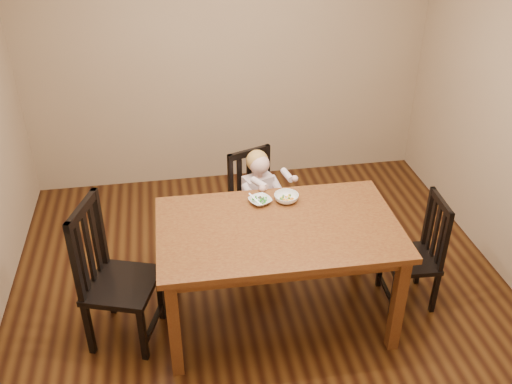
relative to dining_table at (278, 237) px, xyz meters
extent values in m
cube|color=#47280F|center=(-0.06, 0.23, -0.74)|extent=(4.00, 4.00, 0.01)
cube|color=#9F8464|center=(-0.06, 2.23, 0.61)|extent=(4.00, 0.01, 2.70)
cube|color=#9F8464|center=(-0.06, -1.77, 0.61)|extent=(4.00, 0.01, 2.70)
cube|color=#4D2012|center=(0.00, 0.00, 0.08)|extent=(1.68, 1.03, 0.04)
cube|color=#4D2012|center=(0.00, 0.00, 0.01)|extent=(1.55, 0.89, 0.09)
cube|color=#4D2012|center=(-0.76, -0.41, -0.34)|extent=(0.08, 0.08, 0.79)
cube|color=#4D2012|center=(0.75, -0.43, -0.34)|extent=(0.08, 0.08, 0.79)
cube|color=#4D2012|center=(-0.75, 0.43, -0.34)|extent=(0.08, 0.08, 0.79)
cube|color=#4D2012|center=(0.76, 0.41, -0.34)|extent=(0.08, 0.08, 0.79)
cube|color=black|center=(0.00, 0.80, -0.34)|extent=(0.52, 0.51, 0.04)
cube|color=black|center=(0.11, 1.01, -0.55)|extent=(0.05, 0.05, 0.38)
cube|color=black|center=(-0.22, 0.89, -0.55)|extent=(0.05, 0.05, 0.38)
cube|color=black|center=(0.23, 0.70, -0.55)|extent=(0.05, 0.05, 0.38)
cube|color=black|center=(-0.10, 0.58, -0.55)|extent=(0.05, 0.05, 0.38)
cube|color=black|center=(0.11, 1.01, -0.06)|extent=(0.05, 0.05, 0.53)
cube|color=black|center=(-0.22, 0.89, -0.06)|extent=(0.05, 0.05, 0.53)
cube|color=black|center=(-0.05, 0.95, 0.18)|extent=(0.38, 0.17, 0.06)
cube|color=black|center=(0.03, 0.98, -0.08)|extent=(0.05, 0.03, 0.45)
cube|color=black|center=(-0.05, 0.95, -0.08)|extent=(0.05, 0.03, 0.45)
cube|color=black|center=(-0.14, 0.92, -0.08)|extent=(0.05, 0.03, 0.45)
cube|color=black|center=(-1.10, 0.00, -0.27)|extent=(0.58, 0.59, 0.04)
cube|color=black|center=(-1.22, 0.26, -0.52)|extent=(0.05, 0.05, 0.44)
cube|color=black|center=(-1.35, -0.13, -0.52)|extent=(0.05, 0.05, 0.44)
cube|color=black|center=(-0.85, 0.13, -0.52)|extent=(0.05, 0.05, 0.44)
cube|color=black|center=(-0.98, -0.26, -0.52)|extent=(0.05, 0.05, 0.44)
cube|color=black|center=(-1.22, 0.26, 0.06)|extent=(0.05, 0.05, 0.61)
cube|color=black|center=(-1.35, -0.13, 0.06)|extent=(0.05, 0.05, 0.61)
cube|color=black|center=(-1.29, 0.06, 0.33)|extent=(0.18, 0.44, 0.06)
cube|color=black|center=(-1.25, 0.16, 0.02)|extent=(0.04, 0.05, 0.53)
cube|color=black|center=(-1.29, 0.06, 0.02)|extent=(0.04, 0.05, 0.53)
cube|color=black|center=(-1.32, -0.04, 0.02)|extent=(0.04, 0.05, 0.53)
cube|color=black|center=(1.04, 0.03, -0.36)|extent=(0.39, 0.41, 0.04)
cube|color=black|center=(1.19, -0.14, -0.56)|extent=(0.04, 0.04, 0.36)
cube|color=black|center=(1.21, 0.19, -0.56)|extent=(0.04, 0.04, 0.36)
cube|color=black|center=(0.87, -0.13, -0.56)|extent=(0.04, 0.04, 0.36)
cube|color=black|center=(0.89, 0.21, -0.56)|extent=(0.04, 0.04, 0.36)
cube|color=black|center=(1.19, -0.14, -0.08)|extent=(0.04, 0.04, 0.51)
cube|color=black|center=(1.21, 0.19, -0.08)|extent=(0.04, 0.04, 0.51)
cube|color=black|center=(1.20, 0.02, 0.14)|extent=(0.05, 0.37, 0.05)
cube|color=black|center=(1.19, -0.06, -0.11)|extent=(0.02, 0.04, 0.44)
cube|color=black|center=(1.20, 0.02, -0.11)|extent=(0.02, 0.04, 0.44)
cube|color=black|center=(1.20, 0.11, -0.11)|extent=(0.02, 0.04, 0.44)
imported|color=white|center=(-0.07, 0.31, 0.12)|extent=(0.21, 0.21, 0.04)
imported|color=white|center=(0.12, 0.30, 0.13)|extent=(0.19, 0.19, 0.06)
cube|color=silver|center=(-0.11, 0.29, 0.15)|extent=(0.08, 0.10, 0.04)
cube|color=silver|center=(-0.11, 0.29, 0.13)|extent=(0.04, 0.04, 0.01)
camera|label=1|loc=(-0.69, -3.15, 2.33)|focal=40.00mm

